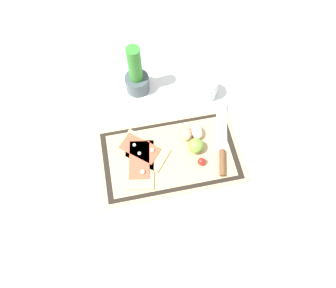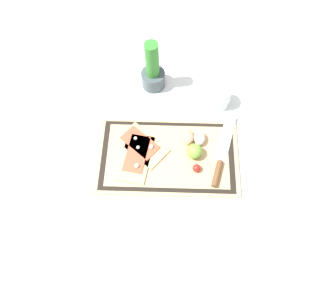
{
  "view_description": "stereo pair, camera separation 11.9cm",
  "coord_description": "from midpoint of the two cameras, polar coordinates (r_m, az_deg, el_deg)",
  "views": [
    {
      "loc": [
        -0.1,
        -0.48,
        1.1
      ],
      "look_at": [
        0.0,
        0.04,
        0.03
      ],
      "focal_mm": 35.0,
      "sensor_mm": 36.0,
      "label": 1
    },
    {
      "loc": [
        0.01,
        -0.49,
        1.1
      ],
      "look_at": [
        0.0,
        0.04,
        0.03
      ],
      "focal_mm": 35.0,
      "sensor_mm": 36.0,
      "label": 2
    }
  ],
  "objects": [
    {
      "name": "egg_pink",
      "position": [
        1.21,
        2.27,
        1.86
      ],
      "size": [
        0.04,
        0.06,
        0.04
      ],
      "primitive_type": "ellipsoid",
      "color": "beige",
      "rests_on": "cutting_board"
    },
    {
      "name": "cherry_tomato_red",
      "position": [
        1.17,
        2.96,
        -3.38
      ],
      "size": [
        0.03,
        0.03,
        0.03
      ],
      "primitive_type": "sphere",
      "color": "red",
      "rests_on": "cutting_board"
    },
    {
      "name": "pizza_slice_far",
      "position": [
        1.2,
        -7.29,
        -1.32
      ],
      "size": [
        0.2,
        0.2,
        0.02
      ],
      "color": "tan",
      "rests_on": "cutting_board"
    },
    {
      "name": "egg_brown",
      "position": [
        1.21,
        0.36,
        1.57
      ],
      "size": [
        0.04,
        0.06,
        0.04
      ],
      "primitive_type": "ellipsoid",
      "color": "tan",
      "rests_on": "cutting_board"
    },
    {
      "name": "ground_plane",
      "position": [
        1.21,
        -2.46,
        -2.56
      ],
      "size": [
        6.0,
        6.0,
        0.0
      ],
      "primitive_type": "plane",
      "color": "silver"
    },
    {
      "name": "cutting_board",
      "position": [
        1.2,
        -2.48,
        -2.41
      ],
      "size": [
        0.52,
        0.3,
        0.02
      ],
      "color": "tan",
      "rests_on": "ground_plane"
    },
    {
      "name": "herb_pot",
      "position": [
        1.31,
        -8.19,
        11.37
      ],
      "size": [
        0.1,
        0.1,
        0.23
      ],
      "color": "#3D474C",
      "rests_on": "ground_plane"
    },
    {
      "name": "knife",
      "position": [
        1.2,
        6.63,
        -1.32
      ],
      "size": [
        0.11,
        0.3,
        0.02
      ],
      "color": "silver",
      "rests_on": "cutting_board"
    },
    {
      "name": "lime",
      "position": [
        1.18,
        1.97,
        -0.6
      ],
      "size": [
        0.06,
        0.06,
        0.06
      ],
      "primitive_type": "sphere",
      "color": "#70A838",
      "rests_on": "cutting_board"
    },
    {
      "name": "pizza_slice_near",
      "position": [
        1.18,
        -7.86,
        -3.67
      ],
      "size": [
        0.14,
        0.21,
        0.02
      ],
      "color": "tan",
      "rests_on": "cutting_board"
    },
    {
      "name": "sauce_jar",
      "position": [
        1.31,
        4.21,
        9.23
      ],
      "size": [
        0.08,
        0.08,
        0.09
      ],
      "color": "silver",
      "rests_on": "ground_plane"
    }
  ]
}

